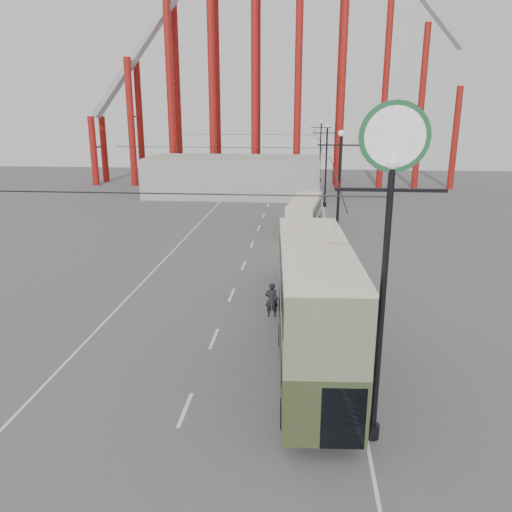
# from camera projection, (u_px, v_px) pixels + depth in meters

# --- Properties ---
(ground) EXTENTS (160.00, 160.00, 0.00)m
(ground) POSITION_uv_depth(u_px,v_px,m) (221.00, 383.00, 20.04)
(ground) COLOR #535356
(ground) RESTS_ON ground
(road_markings) EXTENTS (12.52, 120.00, 0.01)m
(road_markings) POSITION_uv_depth(u_px,v_px,m) (251.00, 252.00, 38.97)
(road_markings) COLOR silver
(road_markings) RESTS_ON ground
(lamp_post_near) EXTENTS (3.20, 0.44, 10.80)m
(lamp_post_near) POSITION_uv_depth(u_px,v_px,m) (389.00, 205.00, 14.49)
(lamp_post_near) COLOR black
(lamp_post_near) RESTS_ON ground
(lamp_post_mid) EXTENTS (3.20, 0.44, 9.32)m
(lamp_post_mid) POSITION_uv_depth(u_px,v_px,m) (338.00, 197.00, 35.47)
(lamp_post_mid) COLOR black
(lamp_post_mid) RESTS_ON ground
(lamp_post_far) EXTENTS (3.20, 0.44, 9.32)m
(lamp_post_far) POSITION_uv_depth(u_px,v_px,m) (326.00, 166.00, 56.52)
(lamp_post_far) COLOR black
(lamp_post_far) RESTS_ON ground
(lamp_post_distant) EXTENTS (3.20, 0.44, 9.32)m
(lamp_post_distant) POSITION_uv_depth(u_px,v_px,m) (320.00, 151.00, 77.57)
(lamp_post_distant) COLOR black
(lamp_post_distant) RESTS_ON ground
(roller_coaster) EXTENTS (52.95, 5.00, 55.48)m
(roller_coaster) POSITION_uv_depth(u_px,v_px,m) (267.00, 18.00, 68.38)
(roller_coaster) COLOR maroon
(roller_coaster) RESTS_ON ground
(fairground_shed) EXTENTS (22.00, 10.00, 5.00)m
(fairground_shed) POSITION_uv_depth(u_px,v_px,m) (233.00, 176.00, 64.87)
(fairground_shed) COLOR #A5A49F
(fairground_shed) RESTS_ON ground
(double_decker_bus) EXTENTS (3.25, 10.58, 5.61)m
(double_decker_bus) POSITION_uv_depth(u_px,v_px,m) (314.00, 307.00, 19.52)
(double_decker_bus) COLOR #343D21
(double_decker_bus) RESTS_ON ground
(single_decker_green) EXTENTS (2.71, 9.97, 2.79)m
(single_decker_green) POSITION_uv_depth(u_px,v_px,m) (301.00, 272.00, 28.93)
(single_decker_green) COLOR #6B7858
(single_decker_green) RESTS_ON ground
(single_decker_cream) EXTENTS (3.39, 9.46, 2.88)m
(single_decker_cream) POSITION_uv_depth(u_px,v_px,m) (305.00, 212.00, 45.98)
(single_decker_cream) COLOR beige
(single_decker_cream) RESTS_ON ground
(pedestrian) EXTENTS (0.74, 0.53, 1.89)m
(pedestrian) POSITION_uv_depth(u_px,v_px,m) (271.00, 300.00, 26.33)
(pedestrian) COLOR black
(pedestrian) RESTS_ON ground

